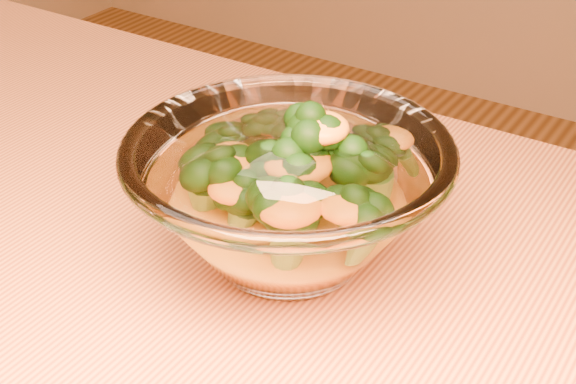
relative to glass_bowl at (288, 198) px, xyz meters
The scene contains 3 objects.
glass_bowl is the anchor object (origin of this frame).
cheese_sauce 0.02m from the glass_bowl, ahead, with size 0.13×0.13×0.04m, color orange.
broccoli_heap 0.02m from the glass_bowl, 71.24° to the left, with size 0.16×0.16×0.09m.
Camera 1 is at (0.36, -0.31, 1.13)m, focal length 50.00 mm.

